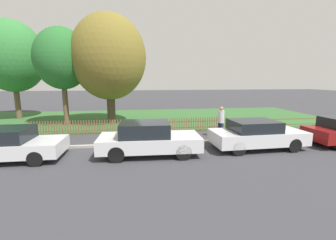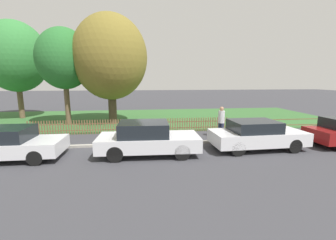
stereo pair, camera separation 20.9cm
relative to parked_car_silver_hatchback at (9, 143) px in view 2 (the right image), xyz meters
name	(u,v)px [view 2 (the right image)]	position (x,y,z in m)	size (l,w,h in m)	color
ground_plane	(131,146)	(4.84, 1.29, -0.68)	(120.00, 120.00, 0.00)	#38383D
kerb_stone	(131,144)	(4.84, 1.39, -0.62)	(32.83, 0.20, 0.12)	#9E998E
grass_strip	(135,118)	(4.84, 9.50, -0.67)	(32.83, 10.77, 0.01)	#33602D
park_fence	(132,126)	(4.84, 4.13, -0.24)	(32.83, 0.05, 0.87)	brown
parked_car_silver_hatchback	(9,143)	(0.00, 0.00, 0.00)	(4.08, 1.84, 1.34)	silver
parked_car_black_saloon	(147,138)	(5.64, -0.07, 0.06)	(4.41, 1.99, 1.46)	silver
parked_car_navy_estate	(256,135)	(10.77, 0.13, 0.03)	(4.39, 1.97, 1.37)	silver
covered_motorcycle	(149,126)	(5.83, 2.90, -0.04)	(1.90, 0.81, 1.04)	black
tree_nearest_kerb	(15,57)	(-4.74, 10.78, 4.41)	(4.99, 4.99, 7.97)	brown
tree_behind_motorcycle	(64,59)	(0.10, 7.37, 3.99)	(3.69, 3.69, 6.82)	brown
tree_mid_park	(110,58)	(3.29, 7.36, 4.13)	(5.25, 5.25, 7.85)	#473828
pedestrian_near_fence	(221,120)	(9.86, 2.36, 0.32)	(0.45, 0.45, 1.77)	#2D3351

